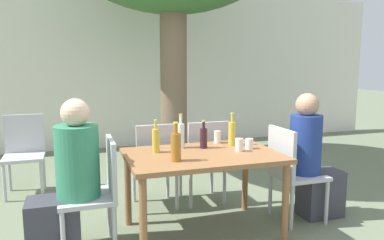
% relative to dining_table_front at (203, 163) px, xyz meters
% --- Properties ---
extents(ground_plane, '(30.00, 30.00, 0.00)m').
position_rel_dining_table_front_xyz_m(ground_plane, '(0.00, 0.00, -0.65)').
color(ground_plane, '#667056').
extents(cafe_building_wall, '(10.00, 0.08, 2.80)m').
position_rel_dining_table_front_xyz_m(cafe_building_wall, '(0.00, 3.79, 0.75)').
color(cafe_building_wall, white).
rests_on(cafe_building_wall, ground_plane).
extents(dining_table_front, '(1.33, 0.88, 0.73)m').
position_rel_dining_table_front_xyz_m(dining_table_front, '(0.00, 0.00, 0.00)').
color(dining_table_front, brown).
rests_on(dining_table_front, ground_plane).
extents(patio_chair_0, '(0.44, 0.44, 0.91)m').
position_rel_dining_table_front_xyz_m(patio_chair_0, '(-0.90, 0.00, -0.13)').
color(patio_chair_0, '#B2B2B7').
rests_on(patio_chair_0, ground_plane).
extents(patio_chair_1, '(0.44, 0.44, 0.91)m').
position_rel_dining_table_front_xyz_m(patio_chair_1, '(0.90, 0.00, -0.13)').
color(patio_chair_1, '#B2B2B7').
rests_on(patio_chair_1, ground_plane).
extents(patio_chair_2, '(0.44, 0.44, 0.91)m').
position_rel_dining_table_front_xyz_m(patio_chair_2, '(-0.27, 0.67, -0.13)').
color(patio_chair_2, '#B2B2B7').
rests_on(patio_chair_2, ground_plane).
extents(patio_chair_3, '(0.44, 0.44, 0.91)m').
position_rel_dining_table_front_xyz_m(patio_chair_3, '(0.27, 0.67, -0.13)').
color(patio_chair_3, '#B2B2B7').
rests_on(patio_chair_3, ground_plane).
extents(patio_chair_4, '(0.44, 0.44, 0.91)m').
position_rel_dining_table_front_xyz_m(patio_chair_4, '(-1.61, 1.66, -0.13)').
color(patio_chair_4, '#B2B2B7').
rests_on(patio_chair_4, ground_plane).
extents(person_seated_0, '(0.57, 0.34, 1.24)m').
position_rel_dining_table_front_xyz_m(person_seated_0, '(-1.13, -0.00, -0.09)').
color(person_seated_0, '#383842').
rests_on(person_seated_0, ground_plane).
extents(person_seated_1, '(0.55, 0.30, 1.23)m').
position_rel_dining_table_front_xyz_m(person_seated_1, '(1.13, -0.00, -0.10)').
color(person_seated_1, '#383842').
rests_on(person_seated_1, ground_plane).
extents(oil_cruet_0, '(0.07, 0.07, 0.31)m').
position_rel_dining_table_front_xyz_m(oil_cruet_0, '(0.38, 0.22, 0.21)').
color(oil_cruet_0, gold).
rests_on(oil_cruet_0, dining_table_front).
extents(amber_bottle_1, '(0.08, 0.08, 0.32)m').
position_rel_dining_table_front_xyz_m(amber_bottle_1, '(-0.29, -0.18, 0.21)').
color(amber_bottle_1, '#9E661E').
rests_on(amber_bottle_1, dining_table_front).
extents(oil_cruet_2, '(0.07, 0.07, 0.29)m').
position_rel_dining_table_front_xyz_m(oil_cruet_2, '(-0.38, 0.16, 0.20)').
color(oil_cruet_2, gold).
rests_on(oil_cruet_2, dining_table_front).
extents(water_bottle_3, '(0.07, 0.07, 0.32)m').
position_rel_dining_table_front_xyz_m(water_bottle_3, '(-0.12, 0.26, 0.21)').
color(water_bottle_3, silver).
rests_on(water_bottle_3, dining_table_front).
extents(wine_bottle_4, '(0.07, 0.07, 0.26)m').
position_rel_dining_table_front_xyz_m(wine_bottle_4, '(0.08, 0.19, 0.18)').
color(wine_bottle_4, '#331923').
rests_on(wine_bottle_4, dining_table_front).
extents(drinking_glass_0, '(0.07, 0.07, 0.10)m').
position_rel_dining_table_front_xyz_m(drinking_glass_0, '(0.46, 0.03, 0.13)').
color(drinking_glass_0, silver).
rests_on(drinking_glass_0, dining_table_front).
extents(drinking_glass_1, '(0.07, 0.07, 0.12)m').
position_rel_dining_table_front_xyz_m(drinking_glass_1, '(0.33, -0.03, 0.14)').
color(drinking_glass_1, silver).
rests_on(drinking_glass_1, dining_table_front).
extents(drinking_glass_2, '(0.07, 0.07, 0.12)m').
position_rel_dining_table_front_xyz_m(drinking_glass_2, '(0.28, 0.36, 0.14)').
color(drinking_glass_2, silver).
rests_on(drinking_glass_2, dining_table_front).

